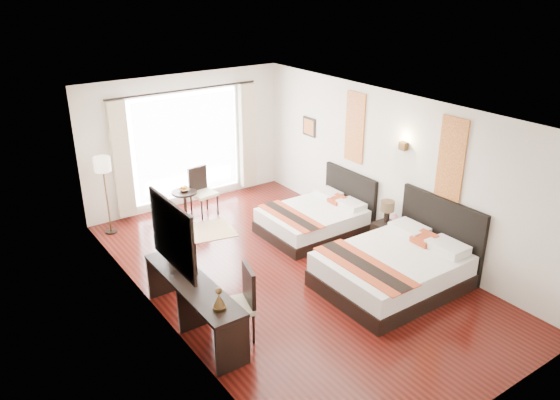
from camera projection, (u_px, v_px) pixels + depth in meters
floor at (290, 274)px, 9.18m from camera, size 4.50×7.50×0.01m
ceiling at (291, 110)px, 8.09m from camera, size 4.50×7.50×0.02m
wall_headboard at (391, 169)px, 9.81m from camera, size 0.01×7.50×2.80m
wall_desk at (157, 233)px, 7.45m from camera, size 0.01×7.50×2.80m
wall_window at (186, 141)px, 11.46m from camera, size 4.50×0.01×2.80m
wall_entry at (497, 307)px, 5.80m from camera, size 4.50×0.01×2.80m
window_glass at (186, 145)px, 11.48m from camera, size 2.40×0.02×2.20m
sheer_curtain at (188, 146)px, 11.44m from camera, size 2.30×0.02×2.10m
drape_left at (121, 160)px, 10.65m from camera, size 0.35×0.14×2.35m
drape_right at (247, 136)px, 12.18m from camera, size 0.35×0.14×2.35m
art_panel_near at (451, 159)px, 8.64m from camera, size 0.03×0.50×1.35m
art_panel_far at (355, 128)px, 10.34m from camera, size 0.03×0.50×1.35m
wall_sconce at (403, 146)px, 9.37m from camera, size 0.10×0.14×0.14m
mirror_frame at (172, 235)px, 7.06m from camera, size 0.04×1.25×0.95m
mirror_glass at (174, 234)px, 7.08m from camera, size 0.01×1.12×0.82m
bed_near at (396, 267)px, 8.72m from camera, size 2.25×1.75×1.27m
bed_far at (316, 219)px, 10.53m from camera, size 1.91×1.49×1.07m
nightstand at (387, 236)px, 9.92m from camera, size 0.40×0.50×0.48m
table_lamp at (387, 208)px, 9.80m from camera, size 0.25×0.25×0.40m
vase at (394, 222)px, 9.69m from camera, size 0.17×0.17×0.14m
console_desk at (194, 305)px, 7.64m from camera, size 0.50×2.20×0.76m
television at (175, 250)px, 7.82m from camera, size 0.16×0.86×0.49m
bronze_figurine at (219, 300)px, 6.86m from camera, size 0.18×0.18×0.27m
desk_chair at (236, 317)px, 7.47m from camera, size 0.60×0.60×1.06m
floor_lamp at (103, 169)px, 10.11m from camera, size 0.31×0.31×1.54m
side_table at (185, 205)px, 11.10m from camera, size 0.51×0.51×0.59m
fruit_bowl at (184, 190)px, 10.99m from camera, size 0.25×0.25×0.05m
window_chair at (204, 201)px, 11.29m from camera, size 0.51×0.51×1.00m
jute_rug at (200, 232)px, 10.60m from camera, size 1.46×1.14×0.01m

